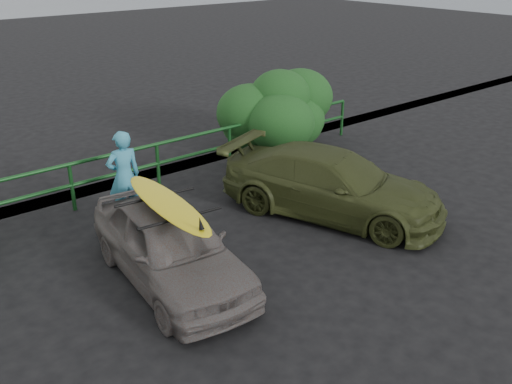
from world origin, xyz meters
The scene contains 8 objects.
ground centered at (0.00, 0.00, 0.00)m, with size 80.00×80.00×0.00m, color black.
guardrail centered at (0.00, 5.00, 0.52)m, with size 14.00×0.08×1.04m, color #124218, non-canonical shape.
shrub_right centered at (5.00, 5.50, 1.00)m, with size 3.20×2.40×1.99m, color #1C491B, non-canonical shape.
sedan centered at (-0.86, 1.41, 0.65)m, with size 1.52×3.79×1.29m, color #5E5653.
olive_vehicle centered at (2.96, 1.53, 0.65)m, with size 1.83×4.50×1.31m, color #363D1B.
man centered at (-0.34, 3.95, 0.91)m, with size 0.66×0.44×1.82m, color teal.
roof_rack centered at (-0.86, 1.41, 1.31)m, with size 1.37×0.96×0.05m, color black, non-canonical shape.
surfboard centered at (-0.86, 1.41, 1.38)m, with size 0.56×2.68×0.08m, color gold.
Camera 1 is at (-4.85, -5.63, 5.03)m, focal length 40.00 mm.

